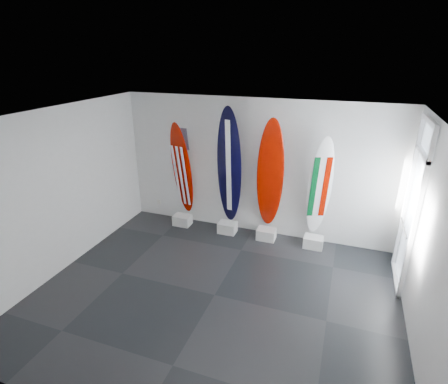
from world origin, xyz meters
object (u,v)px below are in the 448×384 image
at_px(surfboard_usa, 182,170).
at_px(surfboard_swiss, 270,175).
at_px(surfboard_navy, 229,167).
at_px(surfboard_italy, 320,187).

distance_m(surfboard_usa, surfboard_swiss, 2.05).
bearing_deg(surfboard_usa, surfboard_navy, 10.27).
bearing_deg(surfboard_usa, surfboard_italy, 10.27).
relative_size(surfboard_usa, surfboard_italy, 1.03).
xyz_separation_m(surfboard_usa, surfboard_italy, (3.06, 0.00, -0.03)).
bearing_deg(surfboard_navy, surfboard_swiss, 9.91).
height_order(surfboard_navy, surfboard_italy, surfboard_navy).
bearing_deg(surfboard_italy, surfboard_swiss, 159.54).
relative_size(surfboard_swiss, surfboard_italy, 1.13).
relative_size(surfboard_usa, surfboard_swiss, 0.91).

